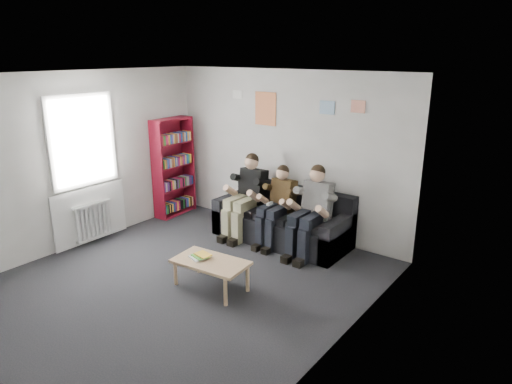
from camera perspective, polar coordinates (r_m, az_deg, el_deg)
room_shell at (r=5.74m, az=-10.23°, el=0.59°), size 5.00×5.00×5.00m
sofa at (r=7.43m, az=3.37°, el=-3.79°), size 2.21×0.91×0.85m
bookshelf at (r=8.60m, az=-10.26°, el=3.07°), size 0.27×0.82×1.81m
coffee_table at (r=5.98m, az=-5.69°, el=-8.95°), size 0.96×0.53×0.39m
game_cases at (r=6.04m, az=-7.02°, el=-7.94°), size 0.25×0.22×0.05m
person_left at (r=7.49m, az=-1.37°, el=-0.57°), size 0.43×0.91×1.37m
person_middle at (r=7.16m, az=2.54°, el=-1.76°), size 0.37×0.80×1.27m
person_right at (r=6.84m, az=6.78°, el=-2.49°), size 0.42×0.90×1.36m
radiator at (r=7.80m, az=-19.63°, el=-3.43°), size 0.10×0.64×0.60m
window at (r=7.66m, az=-20.44°, el=1.46°), size 0.05×1.30×2.36m
poster_large at (r=7.70m, az=1.20°, el=10.37°), size 0.42×0.01×0.55m
poster_blue at (r=7.08m, az=8.89°, el=10.39°), size 0.25×0.01×0.20m
poster_pink at (r=6.86m, az=12.64°, el=10.38°), size 0.22×0.01×0.18m
poster_sign at (r=8.04m, az=-2.33°, el=12.08°), size 0.20×0.01×0.14m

